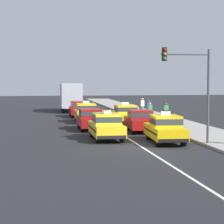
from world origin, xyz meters
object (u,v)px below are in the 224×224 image
(sedan_left_second, at_px, (90,119))
(box_truck_left_fifth, at_px, (71,96))
(fire_hydrant, at_px, (180,126))
(traffic_light_pole, at_px, (192,79))
(pedestrian_far_corner, at_px, (142,106))
(sedan_left_fourth, at_px, (79,108))
(pedestrian_by_storefront, at_px, (166,112))
(taxi_left_third, at_px, (86,112))
(sedan_right_second, at_px, (140,120))
(pedestrian_near_crosswalk, at_px, (149,109))
(taxi_right_third, at_px, (125,114))
(taxi_left_nearest, at_px, (106,126))
(pedestrian_trailing, at_px, (150,111))
(taxi_right_nearest, at_px, (165,128))

(sedan_left_second, bearing_deg, box_truck_left_fifth, 89.80)
(fire_hydrant, bearing_deg, traffic_light_pole, -101.39)
(pedestrian_far_corner, bearing_deg, sedan_left_fourth, 178.80)
(pedestrian_by_storefront, bearing_deg, pedestrian_far_corner, 90.88)
(taxi_left_third, bearing_deg, sedan_left_fourth, 90.65)
(box_truck_left_fifth, relative_size, sedan_right_second, 1.60)
(fire_hydrant, height_order, traffic_light_pole, traffic_light_pole)
(pedestrian_far_corner, bearing_deg, pedestrian_near_crosswalk, -94.70)
(sedan_left_second, distance_m, box_truck_left_fifth, 19.76)
(pedestrian_near_crosswalk, bearing_deg, taxi_left_third, -164.79)
(box_truck_left_fifth, xyz_separation_m, taxi_right_third, (3.26, -16.35, -0.90))
(taxi_left_nearest, distance_m, sedan_right_second, 4.98)
(taxi_left_third, height_order, sedan_left_fourth, taxi_left_third)
(pedestrian_far_corner, relative_size, fire_hydrant, 2.34)
(taxi_right_third, height_order, pedestrian_trailing, taxi_right_third)
(fire_hydrant, bearing_deg, sedan_left_second, 150.03)
(sedan_left_fourth, height_order, pedestrian_by_storefront, pedestrian_by_storefront)
(box_truck_left_fifth, distance_m, pedestrian_trailing, 14.87)
(taxi_left_nearest, xyz_separation_m, taxi_right_third, (3.01, 9.14, 0.00))
(taxi_left_nearest, height_order, taxi_right_third, same)
(pedestrian_near_crosswalk, height_order, traffic_light_pole, traffic_light_pole)
(taxi_left_nearest, xyz_separation_m, taxi_left_third, (0.04, 11.95, 0.00))
(pedestrian_by_storefront, bearing_deg, taxi_right_nearest, -106.32)
(taxi_right_third, bearing_deg, traffic_light_pole, -83.94)
(taxi_left_third, height_order, pedestrian_by_storefront, taxi_left_third)
(pedestrian_trailing, distance_m, fire_hydrant, 9.60)
(sedan_left_second, xyz_separation_m, pedestrian_by_storefront, (6.92, 3.71, 0.13))
(sedan_left_fourth, distance_m, sedan_right_second, 14.28)
(pedestrian_by_storefront, bearing_deg, traffic_light_pole, -99.77)
(pedestrian_by_storefront, xyz_separation_m, traffic_light_pole, (-2.24, -13.02, 2.84))
(pedestrian_near_crosswalk, distance_m, traffic_light_pole, 17.49)
(taxi_right_nearest, bearing_deg, traffic_light_pole, -53.68)
(sedan_left_fourth, height_order, box_truck_left_fifth, box_truck_left_fifth)
(pedestrian_far_corner, bearing_deg, pedestrian_trailing, -96.16)
(box_truck_left_fifth, xyz_separation_m, sedan_right_second, (3.31, -21.56, -0.93))
(box_truck_left_fifth, height_order, sedan_right_second, box_truck_left_fifth)
(taxi_right_nearest, distance_m, fire_hydrant, 4.98)
(taxi_right_third, xyz_separation_m, traffic_light_pole, (1.35, -12.71, 2.94))
(box_truck_left_fifth, xyz_separation_m, fire_hydrant, (5.80, -23.12, -1.23))
(taxi_left_nearest, bearing_deg, traffic_light_pole, -39.25)
(taxi_left_nearest, bearing_deg, sedan_left_fourth, 90.07)
(taxi_left_nearest, xyz_separation_m, pedestrian_by_storefront, (6.60, 9.46, 0.10))
(taxi_left_third, distance_m, taxi_right_third, 4.09)
(pedestrian_trailing, bearing_deg, sedan_left_fourth, 134.80)
(taxi_left_nearest, bearing_deg, taxi_right_third, 71.75)
(pedestrian_by_storefront, distance_m, pedestrian_far_corner, 8.28)
(box_truck_left_fifth, distance_m, taxi_right_nearest, 27.76)
(pedestrian_by_storefront, bearing_deg, taxi_left_third, 159.19)
(box_truck_left_fifth, bearing_deg, taxi_left_nearest, -89.44)
(sedan_left_fourth, xyz_separation_m, sedan_right_second, (3.08, -13.94, 0.00))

